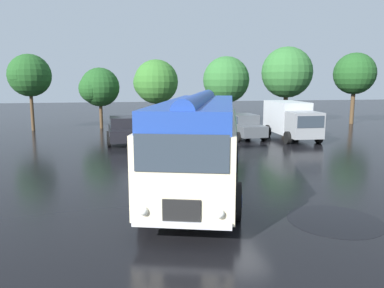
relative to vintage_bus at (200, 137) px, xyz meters
name	(u,v)px	position (x,y,z in m)	size (l,w,h in m)	color
ground_plane	(229,194)	(0.88, -0.91, -1.89)	(120.00, 120.00, 0.00)	black
vintage_bus	(200,137)	(0.00, 0.00, 0.00)	(5.24, 10.37, 3.49)	beige
car_near_left	(123,130)	(-2.73, 10.86, -1.05)	(2.13, 4.29, 1.66)	black
car_mid_left	(169,129)	(0.21, 10.70, -1.05)	(2.38, 4.39, 1.66)	#144C28
car_mid_right	(206,127)	(2.78, 11.19, -1.05)	(2.41, 4.40, 1.66)	silver
car_far_right	(243,126)	(5.45, 11.40, -1.05)	(2.19, 4.31, 1.66)	#4C5156
box_van	(290,119)	(8.53, 10.65, -0.53)	(2.50, 5.84, 2.50)	#B2B7BC
tree_far_left	(28,75)	(-9.84, 18.38, 2.44)	(3.30, 3.30, 6.00)	#4C3823
tree_left_of_centre	(98,88)	(-4.61, 18.81, 1.48)	(3.28, 3.18, 5.00)	#4C3823
tree_centre	(154,82)	(0.02, 18.96, 1.92)	(3.78, 3.71, 5.70)	#4C3823
tree_right_of_centre	(227,79)	(6.50, 19.51, 2.17)	(4.10, 4.10, 6.07)	#4C3823
tree_far_right	(287,72)	(12.03, 19.16, 2.81)	(4.55, 4.55, 6.95)	#4C3823
tree_extra_right	(356,73)	(18.25, 18.18, 2.74)	(3.74, 3.74, 6.45)	#4C3823
puddle_patch	(335,221)	(3.10, -3.90, -1.89)	(2.65, 2.65, 0.01)	black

